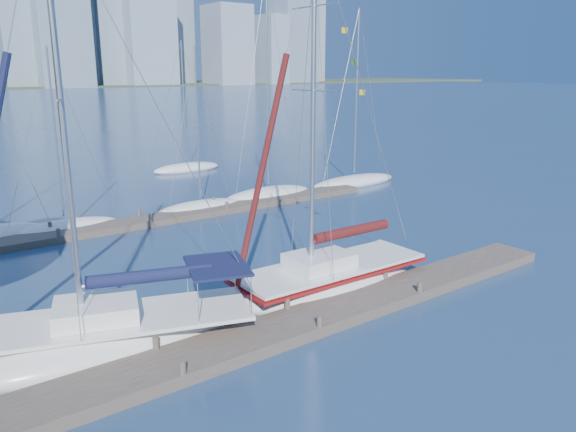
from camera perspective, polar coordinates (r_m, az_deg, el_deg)
ground at (r=19.83m, az=1.51°, el=-11.29°), size 700.00×700.00×0.00m
near_dock at (r=19.74m, az=1.52°, el=-10.77°), size 26.00×2.00×0.40m
far_dock at (r=33.79m, az=-12.76°, el=-0.27°), size 30.00×1.80×0.36m
sailboat_navy at (r=18.90m, az=-16.91°, el=-9.80°), size 9.48×5.70×14.11m
sailboat_maroon at (r=22.79m, az=4.37°, el=-4.84°), size 8.86×3.06×14.21m
bg_boat_1 at (r=33.35m, az=-21.70°, el=-1.09°), size 6.03×2.60×10.14m
bg_boat_3 at (r=35.93m, az=-8.85°, el=0.88°), size 6.19×4.17×10.37m
bg_boat_4 at (r=38.96m, az=-2.00°, el=2.24°), size 7.31×4.41×15.31m
bg_boat_5 at (r=43.91m, az=6.73°, el=3.51°), size 8.45×4.09×13.32m
bg_boat_7 at (r=50.56m, az=-10.24°, el=4.83°), size 6.58×3.66×11.36m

